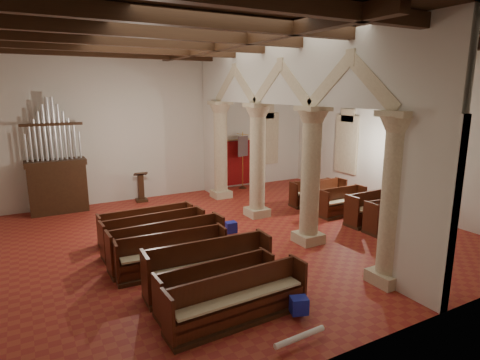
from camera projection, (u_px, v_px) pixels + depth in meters
name	position (u px, v px, depth m)	size (l,w,h in m)	color
floor	(233.00, 237.00, 12.59)	(14.00, 14.00, 0.00)	maroon
ceiling	(232.00, 36.00, 11.28)	(14.00, 14.00, 0.00)	#321E10
wall_back	(167.00, 126.00, 17.07)	(14.00, 0.02, 6.00)	silver
wall_front	(395.00, 180.00, 6.80)	(14.00, 0.02, 6.00)	silver
wall_right	(395.00, 131.00, 15.21)	(0.02, 12.00, 6.00)	silver
ceiling_beams	(232.00, 43.00, 11.32)	(13.80, 11.80, 0.30)	#341F10
arcade	(282.00, 121.00, 12.66)	(0.90, 11.90, 6.00)	beige
window_right_a	(428.00, 157.00, 14.09)	(0.03, 1.00, 2.20)	#398065
window_right_b	(347.00, 144.00, 17.52)	(0.03, 1.00, 2.20)	#398065
window_back	(266.00, 139.00, 19.57)	(1.00, 0.03, 2.20)	#398065
pipe_organ	(57.00, 177.00, 14.89)	(2.10, 0.85, 4.40)	#341F10
lectern	(141.00, 189.00, 16.52)	(0.55, 0.56, 1.28)	#3B2312
dossal_curtain	(240.00, 162.00, 19.04)	(1.80, 0.07, 2.17)	maroon
processional_banner	(243.00, 171.00, 18.71)	(0.59, 0.76, 2.65)	#341F10
hymnal_box_a	(299.00, 305.00, 8.05)	(0.34, 0.28, 0.34)	navy
hymnal_box_b	(233.00, 260.00, 10.19)	(0.36, 0.29, 0.36)	navy
hymnal_box_c	(231.00, 227.00, 12.65)	(0.35, 0.28, 0.35)	#152396
tube_heater_a	(300.00, 337.00, 7.20)	(0.11, 0.11, 1.10)	silver
tube_heater_b	(233.00, 308.00, 8.15)	(0.10, 0.10, 0.99)	white
nave_pew_0	(239.00, 306.00, 7.93)	(3.05, 0.78, 0.99)	#341F10
nave_pew_1	(217.00, 292.00, 8.49)	(2.65, 0.75, 0.96)	#341F10
nave_pew_2	(209.00, 274.00, 9.18)	(2.99, 0.88, 1.14)	#341F10
nave_pew_3	(172.00, 260.00, 10.08)	(2.82, 0.83, 1.02)	#341F10
nave_pew_4	(168.00, 250.00, 10.57)	(3.09, 0.83, 1.12)	#341F10
nave_pew_5	(155.00, 239.00, 11.43)	(2.94, 0.81, 1.06)	#341F10
nave_pew_6	(147.00, 229.00, 12.34)	(2.89, 0.70, 0.96)	#341F10
aisle_pew_0	(390.00, 220.00, 13.07)	(1.86, 0.72, 1.07)	#341F10
aisle_pew_1	(371.00, 213.00, 13.80)	(1.93, 0.80, 1.10)	#341F10
aisle_pew_2	(342.00, 206.00, 14.73)	(1.87, 0.69, 1.02)	#341F10
aisle_pew_3	(324.00, 199.00, 15.63)	(1.91, 0.81, 1.08)	#341F10
aisle_pew_4	(312.00, 197.00, 16.07)	(1.90, 0.78, 0.99)	#341F10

